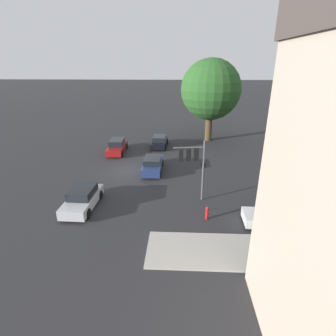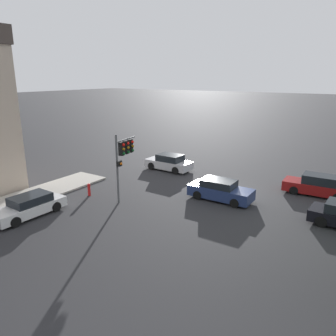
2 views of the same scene
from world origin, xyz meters
name	(u,v)px [view 1 (image 1 of 2)]	position (x,y,z in m)	size (l,w,h in m)	color
ground_plane	(130,171)	(0.00, 0.00, 0.00)	(300.00, 300.00, 0.00)	#28282B
street_tree	(211,90)	(-11.38, 8.58, 6.56)	(7.57, 7.57, 10.37)	#4C3823
traffic_signal	(193,159)	(5.45, 5.71, 3.34)	(0.77, 2.37, 4.68)	#515456
crossing_car_0	(83,199)	(6.90, -2.11, 0.69)	(4.31, 1.98, 1.46)	#B7B7BC
crossing_car_1	(153,164)	(-0.14, 2.22, 0.68)	(4.41, 1.83, 1.43)	navy
crossing_car_2	(117,146)	(-5.66, -2.47, 0.70)	(4.64, 1.91, 1.51)	maroon
crossing_car_3	(160,142)	(-8.05, 2.28, 0.66)	(4.26, 2.00, 1.40)	black
parked_car_0	(279,217)	(8.57, 11.12, 0.61)	(1.93, 4.49, 1.29)	silver
fire_hydrant	(207,213)	(8.06, 6.65, 0.49)	(0.22, 0.22, 0.92)	red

